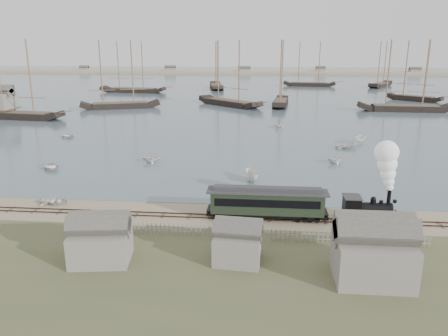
{
  "coord_description": "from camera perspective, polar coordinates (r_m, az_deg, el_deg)",
  "views": [
    {
      "loc": [
        3.99,
        -46.8,
        18.44
      ],
      "look_at": [
        -0.86,
        5.72,
        3.5
      ],
      "focal_mm": 35.0,
      "sensor_mm": 36.0,
      "label": 1
    }
  ],
  "objects": [
    {
      "name": "schooner_2",
      "position": [
        136.73,
        0.72,
        12.3
      ],
      "size": [
        21.97,
        20.86,
        20.0
      ],
      "primitive_type": null,
      "rotation": [
        0.0,
        0.0,
        -0.74
      ],
      "color": "black",
      "rests_on": "harbor_water"
    },
    {
      "name": "schooner_5",
      "position": [
        162.02,
        23.94,
        11.53
      ],
      "size": [
        16.84,
        14.18,
        20.0
      ],
      "primitive_type": null,
      "rotation": [
        0.0,
        0.0,
        -0.65
      ],
      "color": "black",
      "rests_on": "harbor_water"
    },
    {
      "name": "beached_dinghy",
      "position": [
        56.3,
        -21.3,
        -4.04
      ],
      "size": [
        2.56,
        3.55,
        0.73
      ],
      "primitive_type": "imported",
      "rotation": [
        0.0,
        0.0,
        1.56
      ],
      "color": "silver",
      "rests_on": "ground"
    },
    {
      "name": "schooner_3",
      "position": [
        137.73,
        7.53,
        12.2
      ],
      "size": [
        6.4,
        19.98,
        20.0
      ],
      "primitive_type": null,
      "rotation": [
        0.0,
        0.0,
        1.47
      ],
      "color": "black",
      "rests_on": "harbor_water"
    },
    {
      "name": "rowboat_5",
      "position": [
        88.08,
        17.22,
        3.59
      ],
      "size": [
        4.16,
        3.85,
        1.6
      ],
      "primitive_type": "imported",
      "rotation": [
        0.0,
        0.0,
        2.44
      ],
      "color": "silver",
      "rests_on": "harbor_water"
    },
    {
      "name": "rowboat_7",
      "position": [
        101.5,
        7.07,
        5.75
      ],
      "size": [
        3.52,
        3.14,
        1.68
      ],
      "primitive_type": "imported",
      "rotation": [
        0.0,
        0.0,
        6.16
      ],
      "color": "silver",
      "rests_on": "harbor_water"
    },
    {
      "name": "schooner_0",
      "position": [
        123.31,
        -25.51,
        10.42
      ],
      "size": [
        23.43,
        8.07,
        20.0
      ],
      "primitive_type": null,
      "rotation": [
        0.0,
        0.0,
        -0.12
      ],
      "color": "black",
      "rests_on": "harbor_water"
    },
    {
      "name": "rowboat_0",
      "position": [
        71.73,
        -21.67,
        0.18
      ],
      "size": [
        5.03,
        4.95,
        0.85
      ],
      "primitive_type": "imported",
      "rotation": [
        0.0,
        0.0,
        0.74
      ],
      "color": "silver",
      "rests_on": "harbor_water"
    },
    {
      "name": "rowboat_1",
      "position": [
        71.38,
        -9.45,
        1.32
      ],
      "size": [
        3.05,
        3.38,
        1.56
      ],
      "primitive_type": "imported",
      "rotation": [
        0.0,
        0.0,
        1.76
      ],
      "color": "silver",
      "rests_on": "harbor_water"
    },
    {
      "name": "shed_mid",
      "position": [
        39.43,
        1.81,
        -12.07
      ],
      "size": [
        4.0,
        3.5,
        3.6
      ],
      "primitive_type": null,
      "color": "slate",
      "rests_on": "ground"
    },
    {
      "name": "schooner_7",
      "position": [
        191.61,
        -1.01,
        13.31
      ],
      "size": [
        9.33,
        23.75,
        20.0
      ],
      "primitive_type": null,
      "rotation": [
        0.0,
        0.0,
        1.75
      ],
      "color": "black",
      "rests_on": "harbor_water"
    },
    {
      "name": "schooner_9",
      "position": [
        211.57,
        19.99,
        12.63
      ],
      "size": [
        15.31,
        20.59,
        20.0
      ],
      "primitive_type": null,
      "rotation": [
        0.0,
        0.0,
        1.02
      ],
      "color": "black",
      "rests_on": "harbor_water"
    },
    {
      "name": "rail_track",
      "position": [
        48.59,
        0.18,
        -6.43
      ],
      "size": [
        120.0,
        1.8,
        0.16
      ],
      "color": "#36231D",
      "rests_on": "ground"
    },
    {
      "name": "schooner_1",
      "position": [
        134.59,
        -13.63,
        11.82
      ],
      "size": [
        23.69,
        12.98,
        20.0
      ],
      "primitive_type": null,
      "rotation": [
        0.0,
        0.0,
        0.35
      ],
      "color": "black",
      "rests_on": "harbor_water"
    },
    {
      "name": "picket_fence_west",
      "position": [
        45.1,
        -8.75,
        -8.51
      ],
      "size": [
        19.0,
        0.1,
        1.2
      ],
      "primitive_type": null,
      "color": "slate",
      "rests_on": "ground"
    },
    {
      "name": "ground",
      "position": [
        50.46,
        0.38,
        -5.62
      ],
      "size": [
        600.0,
        600.0,
        0.0
      ],
      "primitive_type": "plane",
      "color": "tan",
      "rests_on": "ground"
    },
    {
      "name": "rowboat_4",
      "position": [
        72.37,
        14.38,
        1.22
      ],
      "size": [
        3.33,
        3.56,
        1.51
      ],
      "primitive_type": "imported",
      "rotation": [
        0.0,
        0.0,
        5.08
      ],
      "color": "silver",
      "rests_on": "harbor_water"
    },
    {
      "name": "schooner_4",
      "position": [
        135.53,
        22.99,
        11.05
      ],
      "size": [
        26.5,
        7.08,
        20.0
      ],
      "primitive_type": null,
      "rotation": [
        0.0,
        0.0,
        -0.04
      ],
      "color": "black",
      "rests_on": "harbor_water"
    },
    {
      "name": "locomotive",
      "position": [
        48.74,
        20.08,
        -2.43
      ],
      "size": [
        6.9,
        2.58,
        8.61
      ],
      "color": "black",
      "rests_on": "ground"
    },
    {
      "name": "schooner_8",
      "position": [
        206.21,
        11.19,
        13.2
      ],
      "size": [
        23.85,
        8.08,
        20.0
      ],
      "primitive_type": null,
      "rotation": [
        0.0,
        0.0,
        -0.12
      ],
      "color": "black",
      "rests_on": "harbor_water"
    },
    {
      "name": "rowboat_2",
      "position": [
        61.09,
        3.6,
        -0.98
      ],
      "size": [
        4.16,
        2.43,
        1.51
      ],
      "primitive_type": "imported",
      "rotation": [
        0.0,
        0.0,
        3.4
      ],
      "color": "silver",
      "rests_on": "harbor_water"
    },
    {
      "name": "schooner_6",
      "position": [
        179.72,
        -11.99,
        12.81
      ],
      "size": [
        26.69,
        8.57,
        20.0
      ],
      "primitive_type": null,
      "rotation": [
        0.0,
        0.0,
        -0.1
      ],
      "color": "black",
      "rests_on": "harbor_water"
    },
    {
      "name": "harbor_water",
      "position": [
        217.61,
        4.29,
        10.92
      ],
      "size": [
        600.0,
        336.0,
        0.06
      ],
      "primitive_type": "cube",
      "color": "#42535F",
      "rests_on": "ground"
    },
    {
      "name": "shed_left",
      "position": [
        40.97,
        -15.64,
        -11.57
      ],
      "size": [
        5.0,
        4.0,
        4.1
      ],
      "primitive_type": null,
      "color": "slate",
      "rests_on": "ground"
    },
    {
      "name": "picket_fence_east",
      "position": [
        44.23,
        16.09,
        -9.49
      ],
      "size": [
        15.0,
        0.1,
        1.2
      ],
      "primitive_type": null,
      "color": "slate",
      "rests_on": "ground"
    },
    {
      "name": "rowboat_6",
      "position": [
        95.48,
        -19.86,
        4.0
      ],
      "size": [
        4.0,
        4.31,
        0.73
      ],
      "primitive_type": "imported",
      "rotation": [
        0.0,
        0.0,
        4.15
      ],
      "color": "silver",
      "rests_on": "harbor_water"
    },
    {
      "name": "far_spit",
      "position": [
        297.4,
        4.61,
        12.21
      ],
      "size": [
        500.0,
        20.0,
        1.8
      ],
      "primitive_type": "cube",
      "color": "tan",
      "rests_on": "ground"
    },
    {
      "name": "passenger_coach",
      "position": [
        47.72,
        5.64,
        -4.4
      ],
      "size": [
        13.05,
        2.52,
        3.17
      ],
      "color": "black",
      "rests_on": "ground"
    },
    {
      "name": "shed_right",
      "position": [
        38.69,
        18.59,
        -13.55
      ],
      "size": [
        6.0,
        5.0,
        5.1
      ],
      "primitive_type": null,
      "color": "slate",
      "rests_on": "ground"
    },
    {
      "name": "rowboat_3",
      "position": [
        83.02,
        15.61,
        2.71
      ],
      "size": [
        3.25,
        4.1,
        0.76
      ],
      "primitive_type": "imported",
      "rotation": [
        0.0,
        0.0,
        1.39
      ],
      "color": "silver",
      "rests_on": "harbor_water"
    }
  ]
}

